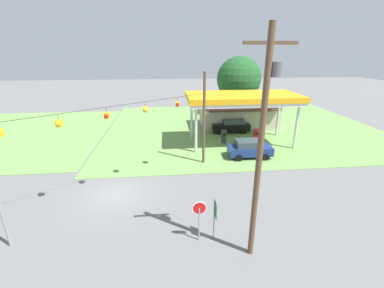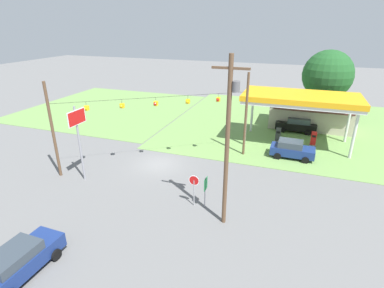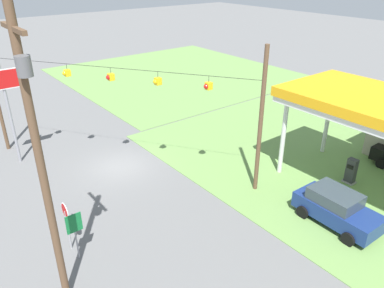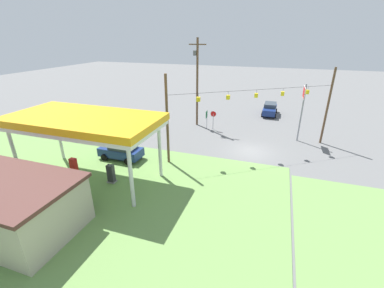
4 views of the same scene
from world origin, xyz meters
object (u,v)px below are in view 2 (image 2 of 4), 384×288
at_px(fuel_pump_near, 278,135).
at_px(car_at_pumps_front, 292,149).
at_px(car_at_pumps_rear, 297,125).
at_px(utility_pole_main, 228,138).
at_px(gas_station_store, 311,114).
at_px(stop_sign_roadside, 194,184).
at_px(tree_behind_station, 328,75).
at_px(car_on_crossroad, 18,261).
at_px(fuel_pump_far, 313,139).
at_px(route_sign, 205,187).
at_px(stop_sign_overhead, 78,129).
at_px(gas_station_canopy, 301,99).

height_order(fuel_pump_near, car_at_pumps_front, car_at_pumps_front).
relative_size(fuel_pump_near, car_at_pumps_rear, 0.33).
bearing_deg(utility_pole_main, gas_station_store, 76.43).
distance_m(stop_sign_roadside, tree_behind_station, 30.83).
xyz_separation_m(car_at_pumps_rear, car_on_crossroad, (-13.23, -28.93, -0.01)).
xyz_separation_m(fuel_pump_far, route_sign, (-7.67, -15.36, 0.95)).
relative_size(fuel_pump_near, car_at_pumps_front, 0.38).
bearing_deg(stop_sign_overhead, tree_behind_station, 54.59).
height_order(fuel_pump_far, car_at_pumps_rear, car_at_pumps_rear).
bearing_deg(stop_sign_overhead, car_at_pumps_rear, 48.38).
relative_size(fuel_pump_near, route_sign, 0.67).
height_order(car_at_pumps_front, stop_sign_overhead, stop_sign_overhead).
xyz_separation_m(car_at_pumps_front, stop_sign_roadside, (-6.43, -11.28, 0.89)).
height_order(gas_station_store, car_at_pumps_rear, gas_station_store).
bearing_deg(fuel_pump_near, utility_pole_main, -97.40).
bearing_deg(stop_sign_roadside, utility_pole_main, 155.14).
bearing_deg(car_at_pumps_rear, car_at_pumps_front, 89.11).
bearing_deg(car_at_pumps_front, stop_sign_roadside, -118.23).
bearing_deg(tree_behind_station, stop_sign_overhead, -125.41).
bearing_deg(stop_sign_roadside, stop_sign_overhead, -3.26).
bearing_deg(gas_station_canopy, fuel_pump_far, -0.05).
height_order(gas_station_canopy, car_at_pumps_front, gas_station_canopy).
xyz_separation_m(fuel_pump_near, fuel_pump_far, (3.77, 0.00, 0.00)).
relative_size(car_on_crossroad, stop_sign_roadside, 1.93).
bearing_deg(stop_sign_overhead, gas_station_store, 49.37).
distance_m(stop_sign_roadside, utility_pole_main, 5.23).
height_order(car_at_pumps_front, car_at_pumps_rear, car_at_pumps_rear).
distance_m(gas_station_canopy, stop_sign_overhead, 22.45).
distance_m(utility_pole_main, tree_behind_station, 31.02).
bearing_deg(fuel_pump_far, route_sign, -116.53).
bearing_deg(gas_station_canopy, car_at_pumps_rear, 90.35).
distance_m(car_on_crossroad, route_sign, 12.06).
distance_m(gas_station_store, utility_pole_main, 24.35).
xyz_separation_m(utility_pole_main, tree_behind_station, (7.33, 30.13, -0.45)).
distance_m(gas_station_canopy, fuel_pump_near, 4.72).
relative_size(gas_station_canopy, stop_sign_roadside, 4.82).
xyz_separation_m(car_at_pumps_front, route_sign, (-5.56, -11.24, 0.79)).
distance_m(gas_station_store, fuel_pump_near, 7.56).
relative_size(fuel_pump_near, fuel_pump_far, 1.00).
bearing_deg(fuel_pump_far, fuel_pump_near, 180.00).
xyz_separation_m(gas_station_store, stop_sign_roadside, (-8.22, -22.06, 0.10)).
height_order(gas_station_store, fuel_pump_near, gas_station_store).
bearing_deg(gas_station_canopy, gas_station_store, 76.70).
distance_m(gas_station_canopy, car_at_pumps_rear, 5.85).
bearing_deg(car_at_pumps_rear, gas_station_canopy, 90.84).
bearing_deg(utility_pole_main, stop_sign_roadside, 155.14).
bearing_deg(fuel_pump_near, fuel_pump_far, 0.00).
xyz_separation_m(car_at_pumps_front, tree_behind_station, (3.52, 17.64, 4.81)).
distance_m(car_at_pumps_front, tree_behind_station, 18.62).
bearing_deg(stop_sign_overhead, fuel_pump_far, 38.34).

